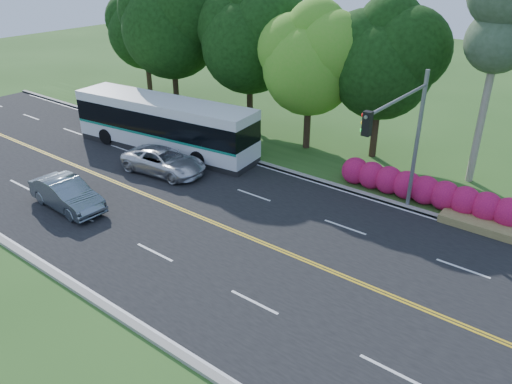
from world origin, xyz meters
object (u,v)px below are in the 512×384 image
Objects in this scene: traffic_signal at (404,130)px; transit_bus at (164,125)px; suv at (164,161)px; sedan at (67,194)px.

transit_bus is at bearing -179.32° from traffic_signal.
suv is at bearing -51.05° from transit_bus.
traffic_signal is 1.51× the size of sedan.
traffic_signal is at bearing -54.93° from sedan.
transit_bus is 3.81m from suv.
transit_bus is 2.53× the size of suv.
traffic_signal is 13.83m from suv.
transit_bus reaches higher than suv.
suv is (2.64, -2.58, -0.94)m from transit_bus.
suv is (0.59, 6.01, -0.05)m from sedan.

